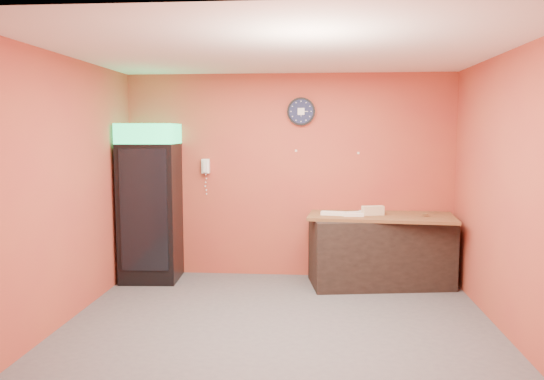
# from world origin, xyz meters

# --- Properties ---
(floor) EXTENTS (4.50, 4.50, 0.00)m
(floor) POSITION_xyz_m (0.00, 0.00, 0.00)
(floor) COLOR #47474C
(floor) RESTS_ON ground
(back_wall) EXTENTS (4.50, 0.02, 2.80)m
(back_wall) POSITION_xyz_m (0.00, 2.00, 1.40)
(back_wall) COLOR #AD4C31
(back_wall) RESTS_ON floor
(left_wall) EXTENTS (0.02, 4.00, 2.80)m
(left_wall) POSITION_xyz_m (-2.25, 0.00, 1.40)
(left_wall) COLOR #AD4C31
(left_wall) RESTS_ON floor
(right_wall) EXTENTS (0.02, 4.00, 2.80)m
(right_wall) POSITION_xyz_m (2.25, 0.00, 1.40)
(right_wall) COLOR #AD4C31
(right_wall) RESTS_ON floor
(ceiling) EXTENTS (4.50, 4.00, 0.02)m
(ceiling) POSITION_xyz_m (0.00, 0.00, 2.80)
(ceiling) COLOR white
(ceiling) RESTS_ON back_wall
(beverage_cooler) EXTENTS (0.78, 0.79, 2.11)m
(beverage_cooler) POSITION_xyz_m (-1.85, 1.60, 1.03)
(beverage_cooler) COLOR black
(beverage_cooler) RESTS_ON floor
(prep_counter) EXTENTS (1.88, 1.05, 0.89)m
(prep_counter) POSITION_xyz_m (1.22, 1.60, 0.45)
(prep_counter) COLOR black
(prep_counter) RESTS_ON floor
(wall_clock) EXTENTS (0.38, 0.06, 0.38)m
(wall_clock) POSITION_xyz_m (0.17, 1.97, 2.28)
(wall_clock) COLOR black
(wall_clock) RESTS_ON back_wall
(wall_phone) EXTENTS (0.11, 0.10, 0.20)m
(wall_phone) POSITION_xyz_m (-1.15, 1.95, 1.53)
(wall_phone) COLOR white
(wall_phone) RESTS_ON back_wall
(butcher_paper) EXTENTS (1.93, 1.04, 0.04)m
(butcher_paper) POSITION_xyz_m (1.22, 1.60, 0.91)
(butcher_paper) COLOR brown
(butcher_paper) RESTS_ON prep_counter
(sub_roll_stack) EXTENTS (0.30, 0.17, 0.12)m
(sub_roll_stack) POSITION_xyz_m (1.11, 1.56, 0.99)
(sub_roll_stack) COLOR beige
(sub_roll_stack) RESTS_ON butcher_paper
(wrapped_sandwich_left) EXTENTS (0.33, 0.17, 0.04)m
(wrapped_sandwich_left) POSITION_xyz_m (0.60, 1.53, 0.96)
(wrapped_sandwich_left) COLOR white
(wrapped_sandwich_left) RESTS_ON butcher_paper
(wrapped_sandwich_mid) EXTENTS (0.26, 0.11, 0.04)m
(wrapped_sandwich_mid) POSITION_xyz_m (0.86, 1.45, 0.95)
(wrapped_sandwich_mid) COLOR white
(wrapped_sandwich_mid) RESTS_ON butcher_paper
(wrapped_sandwich_right) EXTENTS (0.28, 0.18, 0.04)m
(wrapped_sandwich_right) POSITION_xyz_m (0.88, 1.59, 0.95)
(wrapped_sandwich_right) COLOR white
(wrapped_sandwich_right) RESTS_ON butcher_paper
(kitchen_tool) EXTENTS (0.05, 0.05, 0.05)m
(kitchen_tool) POSITION_xyz_m (0.97, 1.67, 0.96)
(kitchen_tool) COLOR silver
(kitchen_tool) RESTS_ON butcher_paper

